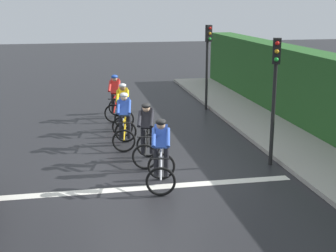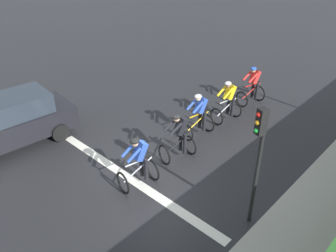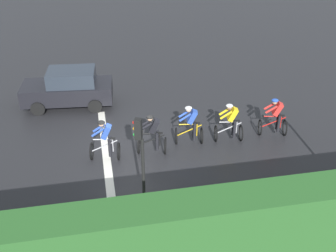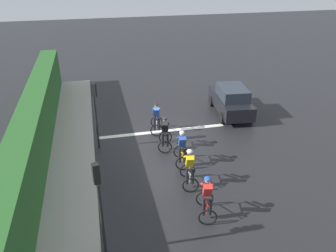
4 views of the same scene
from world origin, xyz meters
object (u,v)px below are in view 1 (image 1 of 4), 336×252
at_px(cyclist_mid, 125,121).
at_px(traffic_light_near_crossing, 275,82).
at_px(cyclist_trailing, 161,154).
at_px(traffic_light_far_junction, 208,54).
at_px(cyclist_second, 123,109).
at_px(cyclist_fourth, 147,134).
at_px(cyclist_lead, 115,98).

height_order(cyclist_mid, traffic_light_near_crossing, traffic_light_near_crossing).
height_order(cyclist_mid, cyclist_trailing, same).
bearing_deg(traffic_light_far_junction, cyclist_second, -142.29).
bearing_deg(traffic_light_far_junction, cyclist_trailing, -112.67).
bearing_deg(cyclist_fourth, cyclist_mid, 105.30).
distance_m(cyclist_second, cyclist_mid, 1.61).
distance_m(cyclist_lead, traffic_light_far_junction, 4.07).
bearing_deg(cyclist_mid, cyclist_second, 85.71).
relative_size(cyclist_mid, cyclist_trailing, 1.00).
bearing_deg(traffic_light_far_junction, traffic_light_near_crossing, -91.14).
distance_m(cyclist_fourth, traffic_light_near_crossing, 3.59).
xyz_separation_m(cyclist_trailing, traffic_light_near_crossing, (3.11, 0.94, 1.43)).
relative_size(cyclist_trailing, traffic_light_far_junction, 0.50).
xyz_separation_m(cyclist_mid, traffic_light_far_junction, (3.74, 4.41, 1.43)).
bearing_deg(traffic_light_near_crossing, cyclist_second, 130.86).
xyz_separation_m(cyclist_mid, traffic_light_near_crossing, (3.61, -2.42, 1.43)).
bearing_deg(cyclist_mid, cyclist_lead, 89.49).
xyz_separation_m(cyclist_fourth, cyclist_trailing, (0.07, -1.80, 0.00)).
bearing_deg(cyclist_fourth, cyclist_lead, 94.45).
bearing_deg(cyclist_second, traffic_light_near_crossing, -49.14).
distance_m(cyclist_second, traffic_light_far_junction, 4.79).
height_order(cyclist_second, cyclist_trailing, same).
xyz_separation_m(cyclist_second, traffic_light_far_junction, (3.62, 2.80, 1.43)).
height_order(cyclist_second, cyclist_mid, same).
xyz_separation_m(cyclist_lead, cyclist_second, (0.09, -1.93, 0.00)).
bearing_deg(cyclist_second, cyclist_lead, 92.64).
bearing_deg(cyclist_lead, traffic_light_far_junction, 13.24).
bearing_deg(cyclist_fourth, cyclist_trailing, -87.90).
distance_m(cyclist_mid, traffic_light_near_crossing, 4.57).
xyz_separation_m(cyclist_lead, traffic_light_far_junction, (3.71, 0.87, 1.43)).
xyz_separation_m(cyclist_second, traffic_light_near_crossing, (3.49, -4.03, 1.43)).
distance_m(cyclist_second, cyclist_fourth, 3.19).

